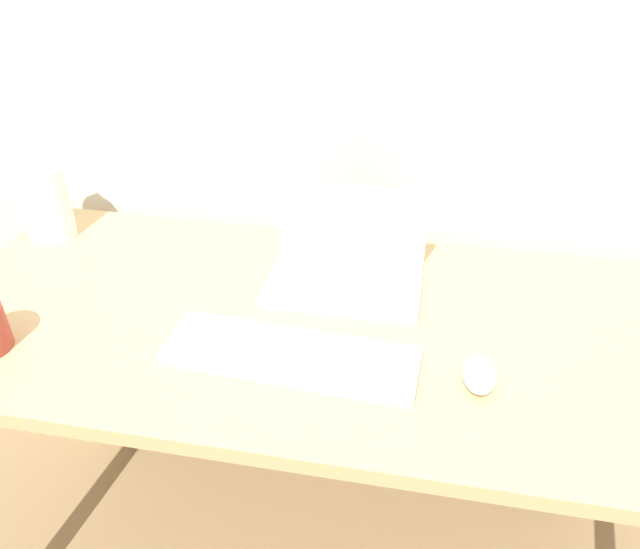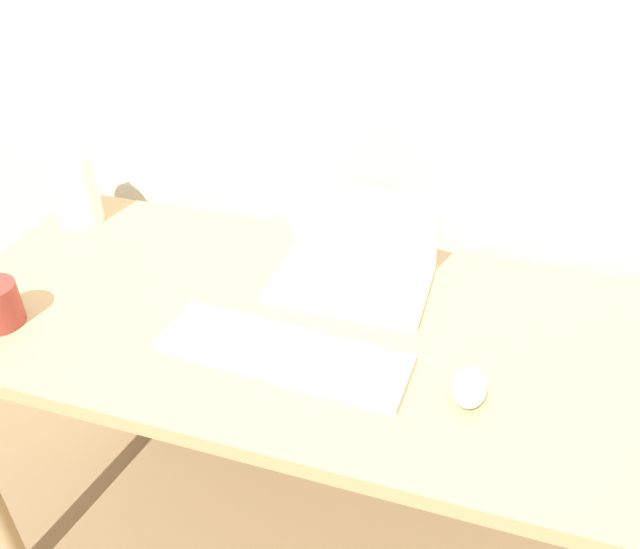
{
  "view_description": "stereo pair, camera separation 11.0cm",
  "coord_description": "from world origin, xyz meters",
  "px_view_note": "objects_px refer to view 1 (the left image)",
  "views": [
    {
      "loc": [
        0.18,
        -0.58,
        1.45
      ],
      "look_at": [
        0.01,
        0.33,
        0.84
      ],
      "focal_mm": 35.0,
      "sensor_mm": 36.0,
      "label": 1
    },
    {
      "loc": [
        0.29,
        -0.55,
        1.45
      ],
      "look_at": [
        0.01,
        0.33,
        0.84
      ],
      "focal_mm": 35.0,
      "sensor_mm": 36.0,
      "label": 2
    }
  ],
  "objects_px": {
    "keyboard": "(291,355)",
    "vase": "(42,190)",
    "mouse": "(480,374)",
    "laptop": "(347,259)"
  },
  "relations": [
    {
      "from": "keyboard",
      "to": "mouse",
      "type": "bearing_deg",
      "value": 0.47
    },
    {
      "from": "keyboard",
      "to": "vase",
      "type": "height_order",
      "value": "vase"
    },
    {
      "from": "vase",
      "to": "mouse",
      "type": "bearing_deg",
      "value": -18.3
    },
    {
      "from": "mouse",
      "to": "keyboard",
      "type": "bearing_deg",
      "value": -179.53
    },
    {
      "from": "mouse",
      "to": "vase",
      "type": "height_order",
      "value": "vase"
    },
    {
      "from": "mouse",
      "to": "vase",
      "type": "relative_size",
      "value": 0.4
    },
    {
      "from": "laptop",
      "to": "vase",
      "type": "xyz_separation_m",
      "value": [
        -0.68,
        0.05,
        0.07
      ]
    },
    {
      "from": "keyboard",
      "to": "mouse",
      "type": "relative_size",
      "value": 4.81
    },
    {
      "from": "laptop",
      "to": "mouse",
      "type": "height_order",
      "value": "laptop"
    },
    {
      "from": "laptop",
      "to": "keyboard",
      "type": "relative_size",
      "value": 0.69
    }
  ]
}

